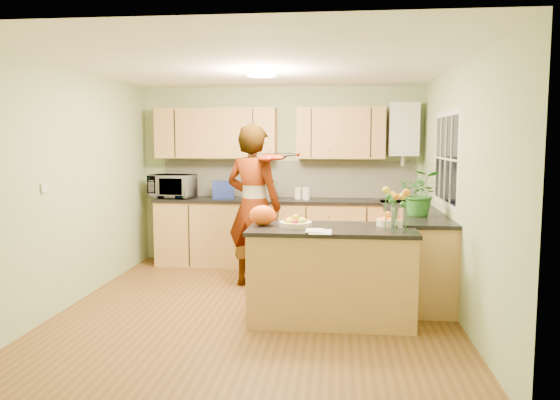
# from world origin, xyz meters

# --- Properties ---
(floor) EXTENTS (4.50, 4.50, 0.00)m
(floor) POSITION_xyz_m (0.00, 0.00, 0.00)
(floor) COLOR brown
(floor) RESTS_ON ground
(ceiling) EXTENTS (4.00, 4.50, 0.02)m
(ceiling) POSITION_xyz_m (0.00, 0.00, 2.50)
(ceiling) COLOR white
(ceiling) RESTS_ON wall_back
(wall_back) EXTENTS (4.00, 0.02, 2.50)m
(wall_back) POSITION_xyz_m (0.00, 2.25, 1.25)
(wall_back) COLOR #97AD7C
(wall_back) RESTS_ON floor
(wall_front) EXTENTS (4.00, 0.02, 2.50)m
(wall_front) POSITION_xyz_m (0.00, -2.25, 1.25)
(wall_front) COLOR #97AD7C
(wall_front) RESTS_ON floor
(wall_left) EXTENTS (0.02, 4.50, 2.50)m
(wall_left) POSITION_xyz_m (-2.00, 0.00, 1.25)
(wall_left) COLOR #97AD7C
(wall_left) RESTS_ON floor
(wall_right) EXTENTS (0.02, 4.50, 2.50)m
(wall_right) POSITION_xyz_m (2.00, 0.00, 1.25)
(wall_right) COLOR #97AD7C
(wall_right) RESTS_ON floor
(back_counter) EXTENTS (3.64, 0.62, 0.94)m
(back_counter) POSITION_xyz_m (0.10, 1.95, 0.47)
(back_counter) COLOR #B37D47
(back_counter) RESTS_ON floor
(right_counter) EXTENTS (0.62, 2.24, 0.94)m
(right_counter) POSITION_xyz_m (1.70, 0.85, 0.47)
(right_counter) COLOR #B37D47
(right_counter) RESTS_ON floor
(splashback) EXTENTS (3.60, 0.02, 0.52)m
(splashback) POSITION_xyz_m (0.10, 2.23, 1.20)
(splashback) COLOR beige
(splashback) RESTS_ON back_counter
(upper_cabinets) EXTENTS (3.20, 0.34, 0.70)m
(upper_cabinets) POSITION_xyz_m (-0.18, 2.08, 1.85)
(upper_cabinets) COLOR #B37D47
(upper_cabinets) RESTS_ON wall_back
(boiler) EXTENTS (0.40, 0.30, 0.86)m
(boiler) POSITION_xyz_m (1.70, 2.09, 1.90)
(boiler) COLOR silver
(boiler) RESTS_ON wall_back
(window_right) EXTENTS (0.01, 1.30, 1.05)m
(window_right) POSITION_xyz_m (1.99, 0.60, 1.55)
(window_right) COLOR silver
(window_right) RESTS_ON wall_right
(light_switch) EXTENTS (0.02, 0.09, 0.09)m
(light_switch) POSITION_xyz_m (-1.99, -0.60, 1.30)
(light_switch) COLOR silver
(light_switch) RESTS_ON wall_left
(ceiling_lamp) EXTENTS (0.30, 0.30, 0.07)m
(ceiling_lamp) POSITION_xyz_m (0.00, 0.30, 2.46)
(ceiling_lamp) COLOR #FFEABF
(ceiling_lamp) RESTS_ON ceiling
(peninsula_island) EXTENTS (1.60, 0.82, 0.92)m
(peninsula_island) POSITION_xyz_m (0.76, -0.31, 0.46)
(peninsula_island) COLOR #B37D47
(peninsula_island) RESTS_ON floor
(fruit_dish) EXTENTS (0.32, 0.32, 0.11)m
(fruit_dish) POSITION_xyz_m (0.41, -0.31, 0.96)
(fruit_dish) COLOR beige
(fruit_dish) RESTS_ON peninsula_island
(orange_bowl) EXTENTS (0.22, 0.22, 0.13)m
(orange_bowl) POSITION_xyz_m (1.31, -0.16, 0.97)
(orange_bowl) COLOR beige
(orange_bowl) RESTS_ON peninsula_island
(flower_vase) EXTENTS (0.27, 0.27, 0.50)m
(flower_vase) POSITION_xyz_m (1.36, -0.49, 1.25)
(flower_vase) COLOR silver
(flower_vase) RESTS_ON peninsula_island
(orange_bag) EXTENTS (0.29, 0.25, 0.20)m
(orange_bag) POSITION_xyz_m (0.08, -0.26, 1.02)
(orange_bag) COLOR #E95713
(orange_bag) RESTS_ON peninsula_island
(papers) EXTENTS (0.20, 0.28, 0.01)m
(papers) POSITION_xyz_m (0.66, -0.61, 0.92)
(papers) COLOR silver
(papers) RESTS_ON peninsula_island
(violinist) EXTENTS (0.83, 0.70, 1.94)m
(violinist) POSITION_xyz_m (-0.17, 0.81, 0.97)
(violinist) COLOR tan
(violinist) RESTS_ON floor
(violin) EXTENTS (0.64, 0.56, 0.16)m
(violin) POSITION_xyz_m (0.03, 0.59, 1.55)
(violin) COLOR #571105
(violin) RESTS_ON violinist
(microwave) EXTENTS (0.64, 0.48, 0.33)m
(microwave) POSITION_xyz_m (-1.51, 1.95, 1.10)
(microwave) COLOR silver
(microwave) RESTS_ON back_counter
(blue_box) EXTENTS (0.35, 0.29, 0.24)m
(blue_box) POSITION_xyz_m (-0.79, 1.96, 1.06)
(blue_box) COLOR navy
(blue_box) RESTS_ON back_counter
(kettle) EXTENTS (0.17, 0.17, 0.33)m
(kettle) POSITION_xyz_m (-0.11, 1.95, 1.07)
(kettle) COLOR #B6B6BB
(kettle) RESTS_ON back_counter
(jar_cream) EXTENTS (0.13, 0.13, 0.16)m
(jar_cream) POSITION_xyz_m (0.27, 2.00, 1.02)
(jar_cream) COLOR beige
(jar_cream) RESTS_ON back_counter
(jar_white) EXTENTS (0.13, 0.13, 0.17)m
(jar_white) POSITION_xyz_m (0.39, 1.91, 1.02)
(jar_white) COLOR silver
(jar_white) RESTS_ON back_counter
(potted_plant) EXTENTS (0.52, 0.47, 0.50)m
(potted_plant) POSITION_xyz_m (1.70, 0.40, 1.19)
(potted_plant) COLOR #296B23
(potted_plant) RESTS_ON right_counter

